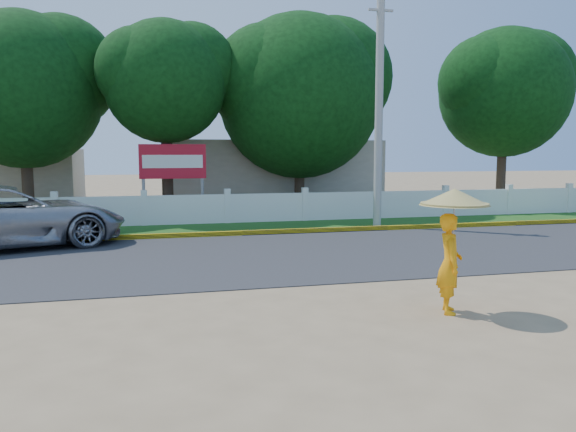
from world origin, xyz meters
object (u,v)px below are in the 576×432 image
Objects in this scene: vehicle at (6,217)px; monk_with_parasol at (452,232)px; utility_pole at (379,109)px; billboard at (173,166)px.

monk_with_parasol is (8.61, -8.63, 0.47)m from vehicle.
billboard is at bearing 154.54° from utility_pole.
vehicle is (-11.73, -1.68, -3.26)m from utility_pole.
utility_pole reaches higher than billboard.
monk_with_parasol is (-3.12, -10.32, -2.80)m from utility_pole.
vehicle is at bearing 134.94° from monk_with_parasol.
billboard is (4.78, 4.99, 1.26)m from vehicle.
vehicle is 3.06× the size of monk_with_parasol.
vehicle is 7.03m from billboard.
vehicle is at bearing -171.83° from utility_pole.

